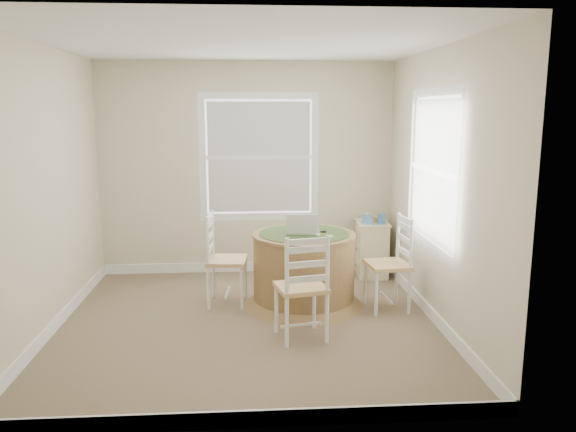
{
  "coord_description": "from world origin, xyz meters",
  "views": [
    {
      "loc": [
        0.03,
        -5.11,
        2.02
      ],
      "look_at": [
        0.41,
        0.45,
        0.97
      ],
      "focal_mm": 35.0,
      "sensor_mm": 36.0,
      "label": 1
    }
  ],
  "objects": [
    {
      "name": "chair_left",
      "position": [
        -0.22,
        0.6,
        0.47
      ],
      "size": [
        0.43,
        0.45,
        0.95
      ],
      "primitive_type": null,
      "rotation": [
        0.0,
        0.0,
        1.49
      ],
      "color": "white",
      "rests_on": "ground"
    },
    {
      "name": "laptop",
      "position": [
        0.57,
        0.51,
        0.8
      ],
      "size": [
        0.37,
        0.34,
        0.23
      ],
      "rotation": [
        0.0,
        0.0,
        3.0
      ],
      "color": "white",
      "rests_on": "round_table"
    },
    {
      "name": "corner_chest",
      "position": [
        1.52,
        1.53,
        0.34
      ],
      "size": [
        0.41,
        0.53,
        0.67
      ],
      "rotation": [
        0.0,
        0.0,
        -0.06
      ],
      "color": "beige",
      "rests_on": "ground"
    },
    {
      "name": "chair_right",
      "position": [
        1.42,
        0.32,
        0.47
      ],
      "size": [
        0.44,
        0.46,
        0.95
      ],
      "primitive_type": null,
      "rotation": [
        0.0,
        0.0,
        -1.47
      ],
      "color": "white",
      "rests_on": "ground"
    },
    {
      "name": "phone",
      "position": [
        0.84,
        0.35,
        0.77
      ],
      "size": [
        0.05,
        0.09,
        0.02
      ],
      "primitive_type": "cube",
      "rotation": [
        0.0,
        0.0,
        -0.03
      ],
      "color": "#B7BABF",
      "rests_on": "round_table"
    },
    {
      "name": "mouse",
      "position": [
        0.71,
        0.43,
        0.78
      ],
      "size": [
        0.06,
        0.1,
        0.03
      ],
      "primitive_type": "ellipsoid",
      "rotation": [
        0.0,
        0.0,
        -0.03
      ],
      "color": "white",
      "rests_on": "round_table"
    },
    {
      "name": "keys",
      "position": [
        0.79,
        0.55,
        0.77
      ],
      "size": [
        0.06,
        0.05,
        0.02
      ],
      "primitive_type": "cube",
      "rotation": [
        0.0,
        0.0,
        -0.03
      ],
      "color": "black",
      "rests_on": "round_table"
    },
    {
      "name": "tissue_box",
      "position": [
        1.45,
        1.44,
        0.72
      ],
      "size": [
        0.13,
        0.13,
        0.1
      ],
      "primitive_type": "cube",
      "rotation": [
        0.0,
        0.0,
        -0.06
      ],
      "color": "#5183BB",
      "rests_on": "corner_chest"
    },
    {
      "name": "chair_near",
      "position": [
        0.47,
        -0.36,
        0.47
      ],
      "size": [
        0.5,
        0.48,
        0.95
      ],
      "primitive_type": null,
      "rotation": [
        0.0,
        0.0,
        3.36
      ],
      "color": "white",
      "rests_on": "ground"
    },
    {
      "name": "box_blue",
      "position": [
        1.59,
        1.41,
        0.73
      ],
      "size": [
        0.08,
        0.08,
        0.12
      ],
      "primitive_type": "cube",
      "rotation": [
        0.0,
        0.0,
        -0.06
      ],
      "color": "teal",
      "rests_on": "corner_chest"
    },
    {
      "name": "round_table",
      "position": [
        0.58,
        0.52,
        0.42
      ],
      "size": [
        1.25,
        1.25,
        0.77
      ],
      "rotation": [
        0.0,
        0.0,
        -0.03
      ],
      "color": "olive",
      "rests_on": "ground"
    },
    {
      "name": "box_yellow",
      "position": [
        1.59,
        1.55,
        0.7
      ],
      "size": [
        0.16,
        0.11,
        0.06
      ],
      "primitive_type": "cube",
      "rotation": [
        0.0,
        0.0,
        -0.06
      ],
      "color": "gold",
      "rests_on": "corner_chest"
    },
    {
      "name": "cup_cream",
      "position": [
        1.5,
        1.63,
        0.72
      ],
      "size": [
        0.07,
        0.07,
        0.09
      ],
      "primitive_type": "cylinder",
      "color": "beige",
      "rests_on": "corner_chest"
    },
    {
      "name": "room",
      "position": [
        0.17,
        0.16,
        1.3
      ],
      "size": [
        3.64,
        3.64,
        2.64
      ],
      "color": "#78684C",
      "rests_on": "ground"
    }
  ]
}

